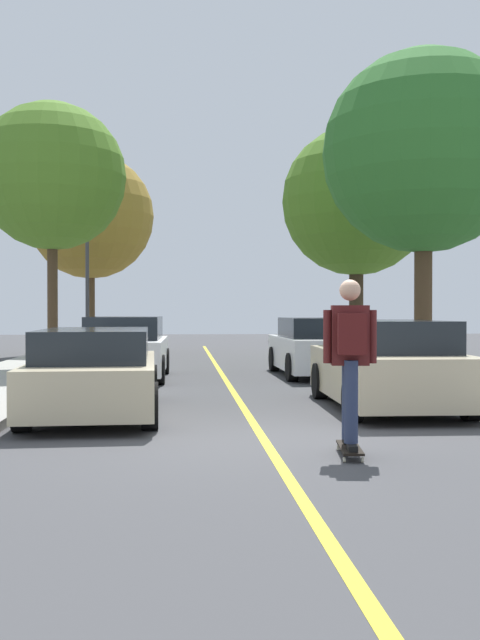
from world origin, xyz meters
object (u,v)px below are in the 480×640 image
Objects in this scene: street_tree_right_near at (356,202)px; parked_car_left_nearest at (96,372)px; street_tree_right_nearest at (424,153)px; fire_hydrant at (473,377)px; streetlamp at (87,249)px; parked_car_right_nearest at (388,366)px; skateboard at (350,448)px; parked_car_left_near at (125,348)px; parked_car_right_near at (318,347)px; street_tree_left_nearest at (52,177)px; street_tree_left_near at (91,216)px; skateboarder at (350,352)px.

parked_car_left_nearest is at bearing -121.84° from street_tree_right_near.
fire_hydrant is at bearing -96.77° from street_tree_right_nearest.
street_tree_right_near is at bearing -16.06° from streetlamp.
parked_car_right_nearest is 4.87× the size of skateboard.
parked_car_left_near is 9.10m from street_tree_right_near.
fire_hydrant is at bearing -75.45° from parked_car_right_near.
streetlamp is at bearing 163.94° from street_tree_right_near.
street_tree_left_nearest reaches higher than parked_car_left_nearest.
street_tree_left_near is at bearing 117.98° from fire_hydrant.
skateboarder is (-3.45, -7.89, -3.89)m from street_tree_right_nearest.
parked_car_left_near is 0.98× the size of parked_car_right_near.
skateboard is (4.88, -16.44, -3.51)m from streetlamp.
parked_car_right_near is at bearing -55.09° from street_tree_left_near.
streetlamp is at bearing 122.25° from fire_hydrant.
street_tree_right_near is (1.96, 10.30, 4.18)m from parked_car_right_nearest.
parked_car_left_nearest is at bearing -126.25° from parked_car_right_near.
skateboard is (-3.45, -14.04, -4.79)m from street_tree_right_near.
skateboard is at bearing -71.46° from parked_car_left_near.
parked_car_left_nearest is at bearing 132.28° from skateboard.
parked_car_left_near is at bearing -174.97° from parked_car_right_near.
fire_hydrant is 5.03m from skateboarder.
fire_hydrant is at bearing -62.02° from street_tree_left_near.
skateboard is (-1.49, -9.74, -0.60)m from parked_car_right_near.
parked_car_left_nearest is 5.89m from parked_car_left_near.
skateboard is at bearing -75.12° from street_tree_left_near.
parked_car_left_nearest is 9.05m from street_tree_right_nearest.
streetlamp is (-8.33, 8.58, -1.44)m from street_tree_right_nearest.
fire_hydrant is (6.12, 0.52, -0.17)m from parked_car_left_nearest.
street_tree_right_near reaches higher than skateboard.
street_tree_left_nearest is (-6.58, 7.43, 4.29)m from parked_car_right_nearest.
parked_car_left_near is 4.64m from parked_car_right_near.
street_tree_left_nearest is 9.60× the size of fire_hydrant.
skateboard is at bearing -47.72° from parked_car_left_nearest.
street_tree_left_nearest is at bearing 138.30° from fire_hydrant.
skateboarder is at bearing -48.02° from parked_car_left_nearest.
parked_car_right_near is at bearing 5.03° from parked_car_left_near.
parked_car_right_nearest is 4.07m from skateboard.
fire_hydrant is at bearing 53.17° from skateboarder.
parked_car_left_near is at bearing -76.15° from streetlamp.
parked_car_right_near is at bearing 81.32° from skateboarder.
street_tree_right_near is (8.54, -5.14, -0.13)m from street_tree_left_near.
street_tree_right_nearest is at bearing 83.23° from fire_hydrant.
street_tree_left_nearest is (-1.96, 1.83, 4.27)m from parked_car_left_near.
parked_car_left_nearest is 6.14m from fire_hydrant.
street_tree_right_nearest is at bearing -43.89° from parked_car_right_near.
parked_car_left_nearest is 0.65× the size of street_tree_right_near.
parked_car_right_near is 6.00× the size of fire_hydrant.
parked_car_right_nearest is 1.00× the size of parked_car_right_near.
parked_car_right_nearest is 6.01m from parked_car_right_near.
street_tree_right_near is (6.58, 10.60, 4.22)m from parked_car_left_nearest.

